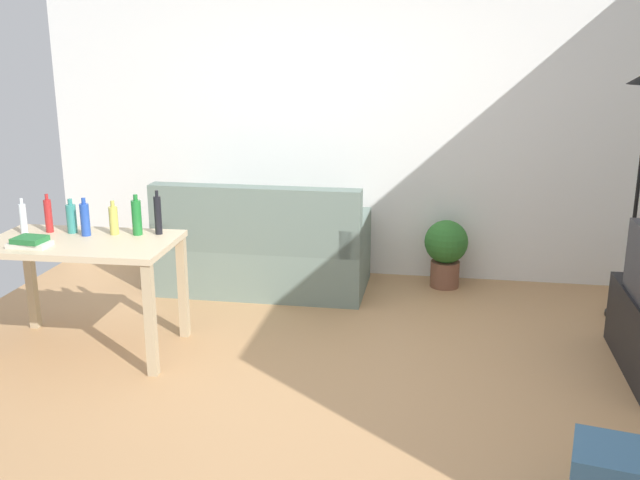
# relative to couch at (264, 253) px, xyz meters

# --- Properties ---
(ground_plane) EXTENTS (5.20, 4.40, 0.02)m
(ground_plane) POSITION_rel_couch_xyz_m (0.55, -1.59, -0.32)
(ground_plane) COLOR tan
(wall_rear) EXTENTS (5.20, 0.10, 2.70)m
(wall_rear) POSITION_rel_couch_xyz_m (0.55, 0.61, 1.04)
(wall_rear) COLOR white
(wall_rear) RESTS_ON ground_plane
(couch) EXTENTS (1.66, 0.84, 0.92)m
(couch) POSITION_rel_couch_xyz_m (0.00, 0.00, 0.00)
(couch) COLOR slate
(couch) RESTS_ON ground_plane
(desk) EXTENTS (1.22, 0.74, 0.76)m
(desk) POSITION_rel_couch_xyz_m (-0.86, -1.39, 0.34)
(desk) COLOR #C6B28E
(desk) RESTS_ON ground_plane
(potted_plant) EXTENTS (0.36, 0.36, 0.57)m
(potted_plant) POSITION_rel_couch_xyz_m (1.48, 0.31, 0.02)
(potted_plant) COLOR brown
(potted_plant) RESTS_ON ground_plane
(bottle_clear) EXTENTS (0.05, 0.05, 0.24)m
(bottle_clear) POSITION_rel_couch_xyz_m (-1.31, -1.29, 0.56)
(bottle_clear) COLOR silver
(bottle_clear) RESTS_ON desk
(bottle_red) EXTENTS (0.05, 0.05, 0.26)m
(bottle_red) POSITION_rel_couch_xyz_m (-1.16, -1.23, 0.57)
(bottle_red) COLOR #AD2323
(bottle_red) RESTS_ON desk
(bottle_tall) EXTENTS (0.07, 0.07, 0.23)m
(bottle_tall) POSITION_rel_couch_xyz_m (-1.00, -1.22, 0.55)
(bottle_tall) COLOR teal
(bottle_tall) RESTS_ON desk
(bottle_blue) EXTENTS (0.06, 0.06, 0.25)m
(bottle_blue) POSITION_rel_couch_xyz_m (-0.88, -1.28, 0.56)
(bottle_blue) COLOR #2347A3
(bottle_blue) RESTS_ON desk
(bottle_squat) EXTENTS (0.06, 0.06, 0.23)m
(bottle_squat) POSITION_rel_couch_xyz_m (-0.71, -1.21, 0.55)
(bottle_squat) COLOR #BCB24C
(bottle_squat) RESTS_ON desk
(bottle_green) EXTENTS (0.06, 0.06, 0.27)m
(bottle_green) POSITION_rel_couch_xyz_m (-0.55, -1.20, 0.57)
(bottle_green) COLOR #1E722D
(bottle_green) RESTS_ON desk
(bottle_dark) EXTENTS (0.05, 0.05, 0.30)m
(bottle_dark) POSITION_rel_couch_xyz_m (-0.42, -1.16, 0.58)
(bottle_dark) COLOR black
(bottle_dark) RESTS_ON desk
(book_stack) EXTENTS (0.25, 0.17, 0.06)m
(book_stack) POSITION_rel_couch_xyz_m (-1.09, -1.59, 0.48)
(book_stack) COLOR beige
(book_stack) RESTS_ON desk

